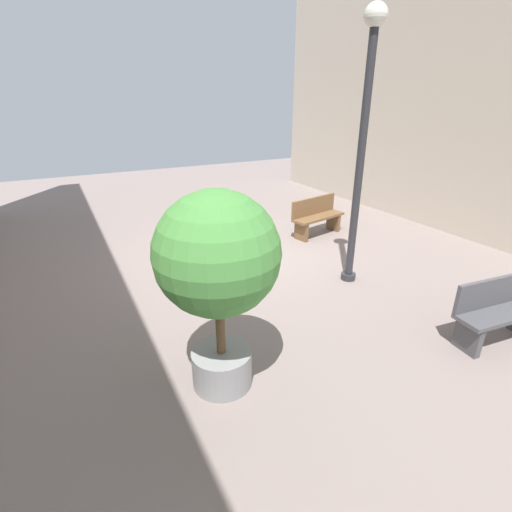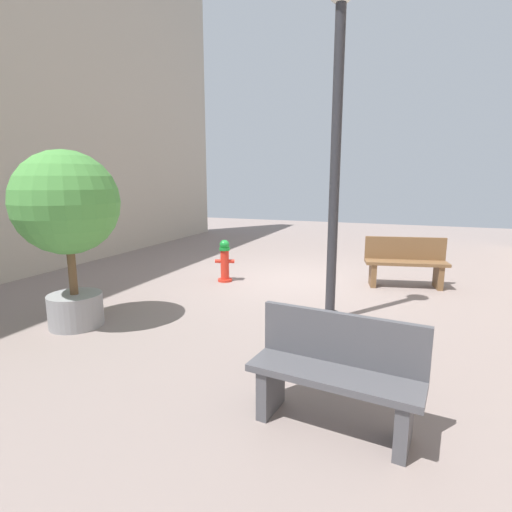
{
  "view_description": "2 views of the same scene",
  "coord_description": "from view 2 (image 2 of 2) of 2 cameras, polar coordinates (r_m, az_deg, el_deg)",
  "views": [
    {
      "loc": [
        3.52,
        7.18,
        3.3
      ],
      "look_at": [
        0.69,
        1.85,
        0.75
      ],
      "focal_mm": 26.53,
      "sensor_mm": 36.0,
      "label": 1
    },
    {
      "loc": [
        -2.16,
        7.76,
        2.04
      ],
      "look_at": [
        0.18,
        1.64,
        0.78
      ],
      "focal_mm": 27.76,
      "sensor_mm": 36.0,
      "label": 2
    }
  ],
  "objects": [
    {
      "name": "ground_plane",
      "position": [
        8.31,
        5.23,
        -3.36
      ],
      "size": [
        23.4,
        23.4,
        0.0
      ],
      "primitive_type": "plane",
      "color": "gray"
    },
    {
      "name": "fire_hydrant",
      "position": [
        8.06,
        -4.52,
        -0.67
      ],
      "size": [
        0.4,
        0.37,
        0.86
      ],
      "color": "red",
      "rests_on": "ground_plane"
    },
    {
      "name": "bench_near",
      "position": [
        8.17,
        20.72,
        -0.76
      ],
      "size": [
        1.57,
        0.74,
        0.95
      ],
      "color": "brown",
      "rests_on": "ground_plane"
    },
    {
      "name": "bench_far",
      "position": [
        3.47,
        11.42,
        -16.03
      ],
      "size": [
        1.45,
        0.6,
        0.95
      ],
      "color": "#4C4C51",
      "rests_on": "ground_plane"
    },
    {
      "name": "planter_tree",
      "position": [
        5.94,
        -25.58,
        5.7
      ],
      "size": [
        1.4,
        1.4,
        2.44
      ],
      "color": "gray",
      "rests_on": "ground_plane"
    },
    {
      "name": "street_lamp",
      "position": [
        5.74,
        11.57,
        18.45
      ],
      "size": [
        0.36,
        0.36,
        4.61
      ],
      "color": "#2D2D33",
      "rests_on": "ground_plane"
    }
  ]
}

